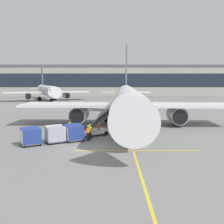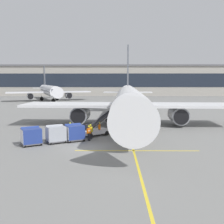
# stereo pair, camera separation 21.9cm
# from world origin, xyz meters

# --- Properties ---
(ground_plane) EXTENTS (600.00, 600.00, 0.00)m
(ground_plane) POSITION_xyz_m (0.00, 0.00, 0.00)
(ground_plane) COLOR slate
(parked_airplane) EXTENTS (32.27, 42.77, 14.08)m
(parked_airplane) POSITION_xyz_m (5.03, 14.03, 3.57)
(parked_airplane) COLOR white
(parked_airplane) RESTS_ON ground
(belt_loader) EXTENTS (4.83, 4.09, 3.41)m
(belt_loader) POSITION_xyz_m (0.65, 6.17, 0.92)
(belt_loader) COLOR silver
(belt_loader) RESTS_ON ground
(baggage_cart_lead) EXTENTS (2.76, 2.38, 1.91)m
(baggage_cart_lead) POSITION_xyz_m (-1.65, 3.11, 1.00)
(baggage_cart_lead) COLOR #515156
(baggage_cart_lead) RESTS_ON ground
(baggage_cart_second) EXTENTS (2.76, 2.38, 1.91)m
(baggage_cart_second) POSITION_xyz_m (-3.55, 2.27, 1.00)
(baggage_cart_second) COLOR #515156
(baggage_cart_second) RESTS_ON ground
(baggage_cart_third) EXTENTS (2.76, 2.38, 1.91)m
(baggage_cart_third) POSITION_xyz_m (-5.86, 1.12, 1.00)
(baggage_cart_third) COLOR #515156
(baggage_cart_third) RESTS_ON ground
(ground_crew_by_loader) EXTENTS (0.48, 0.42, 1.74)m
(ground_crew_by_loader) POSITION_xyz_m (-0.04, 3.22, 1.00)
(ground_crew_by_loader) COLOR black
(ground_crew_by_loader) RESTS_ON ground
(ground_crew_by_carts) EXTENTS (0.51, 0.39, 1.74)m
(ground_crew_by_carts) POSITION_xyz_m (0.07, 4.00, 1.00)
(ground_crew_by_carts) COLOR black
(ground_crew_by_carts) RESTS_ON ground
(ground_crew_marshaller) EXTENTS (0.26, 0.57, 1.74)m
(ground_crew_marshaller) POSITION_xyz_m (-2.50, 5.33, 1.00)
(ground_crew_marshaller) COLOR #514C42
(ground_crew_marshaller) RESTS_ON ground
(ground_crew_wingwalker) EXTENTS (0.34, 0.55, 1.74)m
(ground_crew_wingwalker) POSITION_xyz_m (0.97, 5.87, 1.00)
(ground_crew_wingwalker) COLOR #514C42
(ground_crew_wingwalker) RESTS_ON ground
(safety_cone_engine_keepout) EXTENTS (0.58, 0.58, 0.66)m
(safety_cone_engine_keepout) POSITION_xyz_m (-2.71, 11.96, 0.32)
(safety_cone_engine_keepout) COLOR black
(safety_cone_engine_keepout) RESTS_ON ground
(apron_guidance_line_lead_in) EXTENTS (0.20, 110.00, 0.01)m
(apron_guidance_line_lead_in) POSITION_xyz_m (4.68, 13.28, 0.00)
(apron_guidance_line_lead_in) COLOR yellow
(apron_guidance_line_lead_in) RESTS_ON ground
(apron_guidance_line_stop_bar) EXTENTS (12.00, 0.20, 0.01)m
(apron_guidance_line_stop_bar) POSITION_xyz_m (5.00, -0.96, 0.00)
(apron_guidance_line_stop_bar) COLOR yellow
(apron_guidance_line_stop_bar) RESTS_ON ground
(terminal_building) EXTENTS (130.59, 18.33, 13.99)m
(terminal_building) POSITION_xyz_m (-8.50, 99.82, 6.94)
(terminal_building) COLOR #A8A399
(terminal_building) RESTS_ON ground
(distant_airplane) EXTENTS (27.92, 35.42, 12.48)m
(distant_airplane) POSITION_xyz_m (-19.32, 62.97, 3.36)
(distant_airplane) COLOR white
(distant_airplane) RESTS_ON ground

